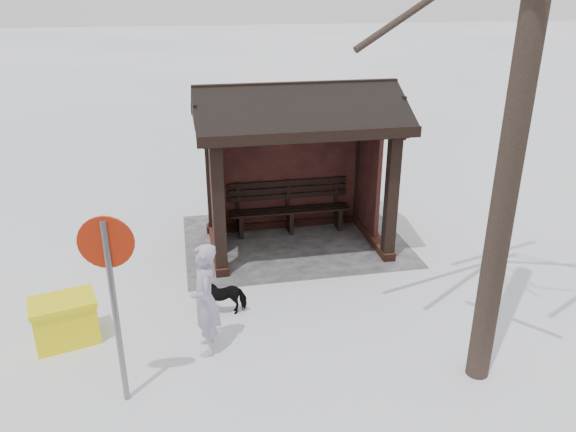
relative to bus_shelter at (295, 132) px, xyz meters
The scene contains 7 objects.
ground 2.17m from the bus_shelter, 90.00° to the left, with size 120.00×120.00×0.00m, color white.
trampled_patch 2.16m from the bus_shelter, 90.00° to the right, with size 4.20×3.20×0.02m, color gray.
bus_shelter is the anchor object (origin of this frame).
pedestrian 3.94m from the bus_shelter, 59.55° to the left, with size 0.58×0.38×1.58m, color #A395AF.
dog 3.31m from the bus_shelter, 54.86° to the left, with size 0.32×0.70×0.59m, color black.
grit_bin 4.95m from the bus_shelter, 34.50° to the left, with size 0.99×0.80×0.67m.
road_sign 4.93m from the bus_shelter, 53.82° to the left, with size 0.61×0.12×2.39m.
Camera 1 is at (2.03, 9.52, 4.67)m, focal length 35.00 mm.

